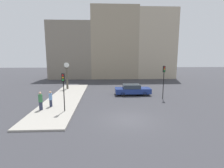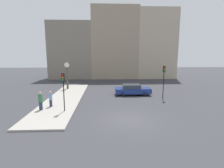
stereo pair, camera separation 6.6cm
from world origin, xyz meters
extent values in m
plane|color=#38383D|center=(0.00, 0.00, 0.00)|extent=(120.00, 120.00, 0.00)
cube|color=#A39E93|center=(-6.75, 7.18, 0.07)|extent=(3.93, 18.36, 0.15)
cube|color=gray|center=(-9.35, 26.41, 6.17)|extent=(9.37, 5.00, 12.34)
cube|color=gray|center=(0.43, 26.41, 7.78)|extent=(10.20, 5.00, 15.55)
cube|color=#B7A88E|center=(9.79, 26.41, 7.58)|extent=(8.50, 5.00, 15.16)
cube|color=navy|center=(1.82, 8.97, 0.59)|extent=(4.67, 1.88, 0.66)
cube|color=#2D3842|center=(1.64, 8.97, 1.17)|extent=(2.24, 1.69, 0.49)
cylinder|color=black|center=(3.27, 9.80, 0.31)|extent=(0.62, 0.22, 0.62)
cylinder|color=black|center=(3.27, 8.14, 0.31)|extent=(0.62, 0.22, 0.62)
cylinder|color=black|center=(0.38, 9.80, 0.31)|extent=(0.62, 0.22, 0.62)
cylinder|color=black|center=(0.38, 8.14, 0.31)|extent=(0.62, 0.22, 0.62)
cylinder|color=black|center=(-5.68, 2.07, 1.53)|extent=(0.09, 0.09, 2.77)
cube|color=black|center=(-5.68, 2.07, 3.29)|extent=(0.26, 0.20, 0.76)
cylinder|color=red|center=(-5.68, 1.95, 3.50)|extent=(0.15, 0.04, 0.15)
cylinder|color=orange|center=(-5.68, 1.95, 3.29)|extent=(0.15, 0.04, 0.15)
cylinder|color=green|center=(-5.68, 1.95, 3.08)|extent=(0.15, 0.04, 0.15)
cylinder|color=black|center=(5.14, 6.69, 1.62)|extent=(0.09, 0.09, 3.24)
cube|color=black|center=(5.14, 6.69, 3.62)|extent=(0.26, 0.20, 0.76)
cylinder|color=red|center=(5.14, 6.57, 3.83)|extent=(0.15, 0.04, 0.15)
cylinder|color=orange|center=(5.14, 6.57, 3.62)|extent=(0.15, 0.04, 0.15)
cylinder|color=green|center=(5.14, 6.57, 3.41)|extent=(0.15, 0.04, 0.15)
cylinder|color=#4C473D|center=(-7.61, 12.98, 1.68)|extent=(0.31, 0.31, 3.06)
cube|color=#4C473D|center=(-7.61, 12.98, 3.30)|extent=(0.40, 0.40, 0.18)
cylinder|color=#4C473D|center=(-7.61, 12.98, 3.78)|extent=(0.83, 0.04, 0.83)
cylinder|color=white|center=(-7.61, 12.98, 3.78)|extent=(0.77, 0.06, 0.77)
cylinder|color=#2D334C|center=(-7.38, 3.60, 0.49)|extent=(0.28, 0.28, 0.70)
cylinder|color=#729ED8|center=(-7.38, 3.60, 1.17)|extent=(0.33, 0.33, 0.65)
sphere|color=tan|center=(-7.38, 3.60, 1.62)|extent=(0.24, 0.24, 0.24)
cylinder|color=#2D334C|center=(-8.00, 2.55, 0.53)|extent=(0.32, 0.32, 0.77)
cylinder|color=#387A47|center=(-8.00, 2.55, 1.28)|extent=(0.37, 0.37, 0.72)
sphere|color=tan|center=(-8.00, 2.55, 1.77)|extent=(0.25, 0.25, 0.25)
camera|label=1|loc=(-2.04, -13.69, 5.32)|focal=28.00mm
camera|label=2|loc=(-1.97, -13.69, 5.32)|focal=28.00mm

